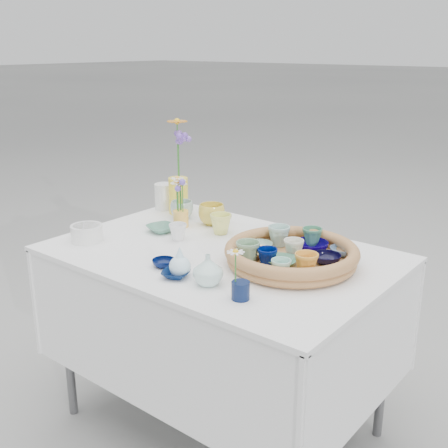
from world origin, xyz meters
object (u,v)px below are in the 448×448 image
Objects in this scene: display_table at (221,423)px; bud_vase_seafoam at (208,270)px; tall_vase_yellow at (178,196)px; wicker_tray at (291,255)px.

display_table is 12.17× the size of bud_vase_seafoam.
tall_vase_yellow is (-0.47, 0.28, 0.85)m from display_table.
wicker_tray is 4.58× the size of bud_vase_seafoam.
wicker_tray is 0.33m from bud_vase_seafoam.
tall_vase_yellow reaches higher than wicker_tray.
bud_vase_seafoam reaches higher than display_table.
display_table is 1.01m from tall_vase_yellow.
wicker_tray is at bearing 10.12° from display_table.
wicker_tray is 2.84× the size of tall_vase_yellow.
display_table is at bearing 121.22° from bud_vase_seafoam.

